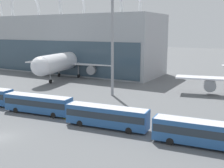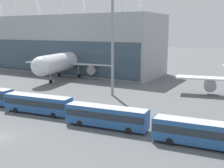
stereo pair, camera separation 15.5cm
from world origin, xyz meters
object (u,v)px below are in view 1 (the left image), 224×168
Objects in this scene: shuttle_bus_2 at (107,115)px; shuttle_bus_3 at (204,132)px; airliner_at_gate_near at (67,61)px; floodlight_mast at (112,21)px; shuttle_bus_1 at (38,103)px.

shuttle_bus_2 is 1.00× the size of shuttle_bus_3.
airliner_at_gate_near is 2.57× the size of shuttle_bus_3.
airliner_at_gate_near is at bearing 149.50° from floodlight_mast.
shuttle_bus_3 is 0.56× the size of floodlight_mast.
floodlight_mast reaches higher than airliner_at_gate_near.
shuttle_bus_2 is at bearing 173.95° from shuttle_bus_3.
airliner_at_gate_near is at bearing 129.29° from shuttle_bus_2.
airliner_at_gate_near is 2.56× the size of shuttle_bus_2.
shuttle_bus_2 is at bearing 34.44° from airliner_at_gate_near.
airliner_at_gate_near is at bearing 139.69° from shuttle_bus_3.
shuttle_bus_2 is at bearing -8.32° from shuttle_bus_1.
shuttle_bus_1 is 1.00× the size of shuttle_bus_3.
floodlight_mast reaches higher than shuttle_bus_3.
shuttle_bus_3 is 34.74m from floodlight_mast.
shuttle_bus_1 is at bearing 172.40° from shuttle_bus_2.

